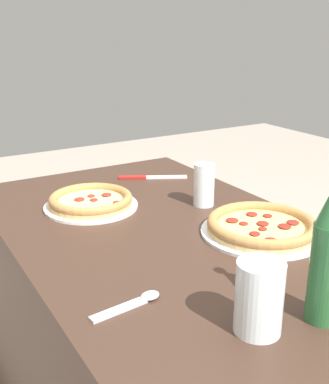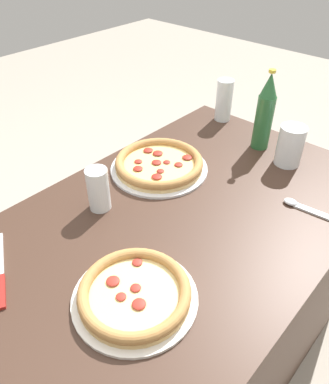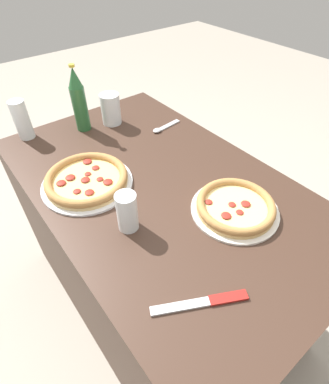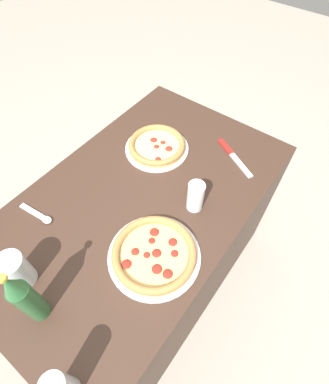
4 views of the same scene
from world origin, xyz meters
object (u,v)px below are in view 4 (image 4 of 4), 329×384
(knife, at_px, (233,156))
(glass_iced_tea, at_px, (17,271))
(pizza_pepperoni, at_px, (157,146))
(spoon, at_px, (40,216))
(beer_bottle, at_px, (25,297))
(glass_orange_juice, at_px, (195,197))
(pizza_veggie, at_px, (154,254))

(knife, bearing_deg, glass_iced_tea, 162.72)
(pizza_pepperoni, relative_size, spoon, 1.80)
(knife, relative_size, spoon, 1.46)
(glass_iced_tea, height_order, spoon, glass_iced_tea)
(pizza_pepperoni, height_order, knife, pizza_pepperoni)
(beer_bottle, bearing_deg, spoon, 50.94)
(glass_orange_juice, height_order, glass_iced_tea, glass_iced_tea)
(knife, height_order, spoon, spoon)
(glass_iced_tea, bearing_deg, pizza_pepperoni, 1.17)
(glass_orange_juice, xyz_separation_m, beer_bottle, (-0.59, 0.16, 0.07))
(beer_bottle, bearing_deg, knife, -9.36)
(pizza_pepperoni, relative_size, pizza_veggie, 0.88)
(glass_iced_tea, bearing_deg, glass_orange_juice, -26.64)
(glass_iced_tea, xyz_separation_m, knife, (0.87, -0.27, -0.06))
(spoon, bearing_deg, pizza_veggie, -73.51)
(pizza_veggie, relative_size, glass_orange_juice, 2.47)
(glass_iced_tea, distance_m, beer_bottle, 0.14)
(spoon, bearing_deg, knife, -31.01)
(glass_orange_juice, height_order, beer_bottle, beer_bottle)
(spoon, bearing_deg, beer_bottle, -129.06)
(glass_iced_tea, relative_size, spoon, 0.87)
(beer_bottle, bearing_deg, pizza_pepperoni, 10.41)
(pizza_veggie, height_order, glass_iced_tea, glass_iced_tea)
(pizza_pepperoni, xyz_separation_m, knife, (0.16, -0.29, -0.02))
(glass_orange_juice, distance_m, spoon, 0.57)
(beer_bottle, xyz_separation_m, knife, (0.90, -0.15, -0.13))
(beer_bottle, xyz_separation_m, spoon, (0.22, 0.27, -0.12))
(glass_orange_juice, bearing_deg, beer_bottle, 165.04)
(pizza_veggie, relative_size, knife, 1.40)
(pizza_pepperoni, distance_m, knife, 0.33)
(pizza_veggie, distance_m, glass_orange_juice, 0.25)
(pizza_pepperoni, bearing_deg, glass_orange_juice, -117.37)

